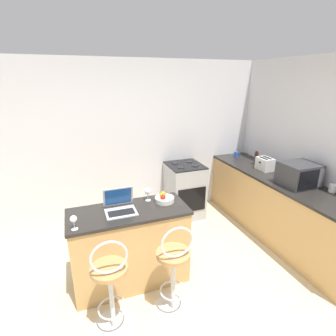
{
  "coord_description": "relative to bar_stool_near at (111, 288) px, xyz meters",
  "views": [
    {
      "loc": [
        -0.76,
        -1.82,
        2.3
      ],
      "look_at": [
        0.52,
        1.64,
        1.03
      ],
      "focal_mm": 28.0,
      "sensor_mm": 36.0,
      "label": 1
    }
  ],
  "objects": [
    {
      "name": "ground_plane",
      "position": [
        0.59,
        -0.14,
        -0.49
      ],
      "size": [
        20.0,
        20.0,
        0.0
      ],
      "primitive_type": "plane",
      "color": "beige"
    },
    {
      "name": "wall_back",
      "position": [
        0.59,
        2.19,
        0.81
      ],
      "size": [
        12.0,
        0.06,
        2.6
      ],
      "color": "silver",
      "rests_on": "ground_plane"
    },
    {
      "name": "breakfast_bar",
      "position": [
        0.31,
        0.58,
        -0.02
      ],
      "size": [
        1.31,
        0.56,
        0.93
      ],
      "color": "tan",
      "rests_on": "ground_plane"
    },
    {
      "name": "counter_right",
      "position": [
        2.6,
        0.76,
        -0.02
      ],
      "size": [
        0.68,
        2.83,
        0.93
      ],
      "color": "tan",
      "rests_on": "ground_plane"
    },
    {
      "name": "bar_stool_near",
      "position": [
        0.0,
        0.0,
        0.0
      ],
      "size": [
        0.4,
        0.4,
        1.04
      ],
      "color": "silver",
      "rests_on": "ground_plane"
    },
    {
      "name": "bar_stool_far",
      "position": [
        0.62,
        0.0,
        0.0
      ],
      "size": [
        0.4,
        0.4,
        1.04
      ],
      "color": "silver",
      "rests_on": "ground_plane"
    },
    {
      "name": "laptop",
      "position": [
        0.22,
        0.62,
        0.5
      ],
      "size": [
        0.33,
        0.3,
        0.25
      ],
      "color": "#B7BABF",
      "rests_on": "breakfast_bar"
    },
    {
      "name": "microwave",
      "position": [
        2.6,
        0.5,
        0.6
      ],
      "size": [
        0.45,
        0.41,
        0.31
      ],
      "color": "#2D2D30",
      "rests_on": "counter_right"
    },
    {
      "name": "toaster",
      "position": [
        2.6,
        1.17,
        0.54
      ],
      "size": [
        0.2,
        0.25,
        0.2
      ],
      "color": "silver",
      "rests_on": "counter_right"
    },
    {
      "name": "stove_range",
      "position": [
        1.54,
        1.84,
        -0.03
      ],
      "size": [
        0.57,
        0.61,
        0.94
      ],
      "color": "#9EA3A8",
      "rests_on": "ground_plane"
    },
    {
      "name": "mug_white",
      "position": [
        2.84,
        0.17,
        0.49
      ],
      "size": [
        0.11,
        0.09,
        0.1
      ],
      "color": "white",
      "rests_on": "counter_right"
    },
    {
      "name": "pepper_mill",
      "position": [
        2.65,
        1.43,
        0.56
      ],
      "size": [
        0.06,
        0.06,
        0.25
      ],
      "color": "#331E14",
      "rests_on": "counter_right"
    },
    {
      "name": "mug_blue",
      "position": [
        2.61,
        1.94,
        0.49
      ],
      "size": [
        0.09,
        0.07,
        0.1
      ],
      "color": "#2D51AD",
      "rests_on": "counter_right"
    },
    {
      "name": "wine_glass_short",
      "position": [
        -0.25,
        0.39,
        0.55
      ],
      "size": [
        0.07,
        0.07,
        0.15
      ],
      "color": "silver",
      "rests_on": "breakfast_bar"
    },
    {
      "name": "fruit_bowl",
      "position": [
        0.75,
        0.66,
        0.48
      ],
      "size": [
        0.22,
        0.22,
        0.11
      ],
      "color": "silver",
      "rests_on": "breakfast_bar"
    },
    {
      "name": "wine_glass_tall",
      "position": [
        0.58,
        0.75,
        0.55
      ],
      "size": [
        0.07,
        0.07,
        0.16
      ],
      "color": "silver",
      "rests_on": "breakfast_bar"
    }
  ]
}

